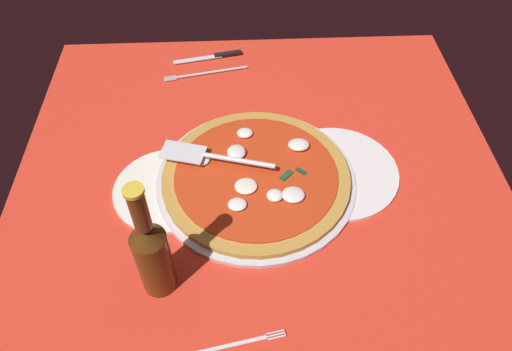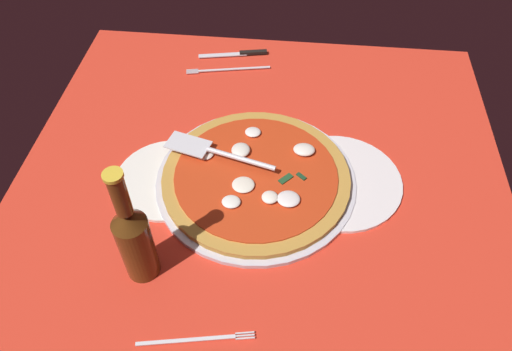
% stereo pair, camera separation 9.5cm
% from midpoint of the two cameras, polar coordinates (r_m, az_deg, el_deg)
% --- Properties ---
extents(ground_plane, '(0.99, 0.99, 0.01)m').
position_cam_midpoint_polar(ground_plane, '(0.98, 3.33, -0.94)').
color(ground_plane, red).
extents(checker_pattern, '(0.99, 0.99, 0.00)m').
position_cam_midpoint_polar(checker_pattern, '(0.97, 3.34, -0.77)').
color(checker_pattern, white).
rests_on(checker_pattern, ground_plane).
extents(pizza_pan, '(0.40, 0.40, 0.01)m').
position_cam_midpoint_polar(pizza_pan, '(0.96, 2.82, -0.80)').
color(pizza_pan, silver).
rests_on(pizza_pan, ground_plane).
extents(dinner_plate_left, '(0.21, 0.21, 0.01)m').
position_cam_midpoint_polar(dinner_plate_left, '(0.98, -7.57, -0.61)').
color(dinner_plate_left, white).
rests_on(dinner_plate_left, ground_plane).
extents(dinner_plate_right, '(0.25, 0.25, 0.01)m').
position_cam_midpoint_polar(dinner_plate_right, '(0.99, 12.47, -0.82)').
color(dinner_plate_right, white).
rests_on(dinner_plate_right, ground_plane).
extents(pizza, '(0.37, 0.37, 0.03)m').
position_cam_midpoint_polar(pizza, '(0.95, 2.87, -0.22)').
color(pizza, '#BA8838').
rests_on(pizza, pizza_pan).
extents(pizza_server, '(0.23, 0.09, 0.01)m').
position_cam_midpoint_polar(pizza_server, '(0.97, -2.02, 2.66)').
color(pizza_server, silver).
rests_on(pizza_server, pizza).
extents(place_setting_far, '(0.22, 0.17, 0.01)m').
position_cam_midpoint_polar(place_setting_far, '(1.26, -0.39, 13.08)').
color(place_setting_far, white).
rests_on(place_setting_far, ground_plane).
extents(beer_bottle, '(0.06, 0.06, 0.25)m').
position_cam_midpoint_polar(beer_bottle, '(0.79, -10.81, -7.54)').
color(beer_bottle, '#502C0F').
rests_on(beer_bottle, ground_plane).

